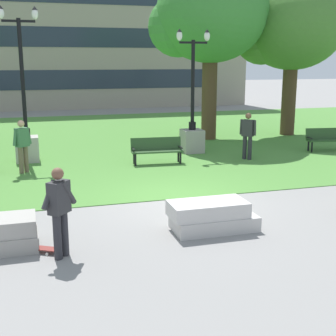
# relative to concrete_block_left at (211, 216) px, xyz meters

# --- Properties ---
(ground_plane) EXTENTS (140.00, 140.00, 0.00)m
(ground_plane) POSITION_rel_concrete_block_left_xyz_m (-0.02, 2.38, -0.31)
(ground_plane) COLOR gray
(grass_lawn) EXTENTS (40.00, 20.00, 0.02)m
(grass_lawn) POSITION_rel_concrete_block_left_xyz_m (-0.02, 12.38, -0.30)
(grass_lawn) COLOR #4C8438
(grass_lawn) RESTS_ON ground
(concrete_block_left) EXTENTS (1.88, 0.90, 0.64)m
(concrete_block_left) POSITION_rel_concrete_block_left_xyz_m (0.00, 0.00, 0.00)
(concrete_block_left) COLOR #BCB7B2
(concrete_block_left) RESTS_ON ground
(person_skateboarder) EXTENTS (0.69, 0.46, 1.71)m
(person_skateboarder) POSITION_rel_concrete_block_left_xyz_m (-3.20, -0.56, 0.66)
(person_skateboarder) COLOR #28282D
(person_skateboarder) RESTS_ON ground
(skateboard) EXTENTS (0.98, 0.68, 0.14)m
(skateboard) POSITION_rel_concrete_block_left_xyz_m (-3.60, -0.21, -0.22)
(skateboard) COLOR maroon
(skateboard) RESTS_ON ground
(park_bench_near_right) EXTENTS (1.83, 0.66, 0.90)m
(park_bench_near_right) POSITION_rel_concrete_block_left_xyz_m (0.60, 6.74, 0.23)
(park_bench_near_right) COLOR #284723
(park_bench_near_right) RESTS_ON grass_lawn
(park_bench_far_right) EXTENTS (1.86, 0.79, 0.90)m
(park_bench_far_right) POSITION_rel_concrete_block_left_xyz_m (7.83, 7.06, 0.23)
(park_bench_far_right) COLOR #284723
(park_bench_far_right) RESTS_ON grass_lawn
(lamp_post_right) EXTENTS (1.32, 0.80, 4.71)m
(lamp_post_right) POSITION_rel_concrete_block_left_xyz_m (2.47, 8.31, 0.68)
(lamp_post_right) COLOR gray
(lamp_post_right) RESTS_ON grass_lawn
(lamp_post_center) EXTENTS (1.32, 0.80, 5.35)m
(lamp_post_center) POSITION_rel_concrete_block_left_xyz_m (-3.78, 8.35, 0.79)
(lamp_post_center) COLOR #ADA89E
(lamp_post_center) RESTS_ON grass_lawn
(tree_near_left) EXTENTS (5.03, 4.79, 7.18)m
(tree_near_left) POSITION_rel_concrete_block_left_xyz_m (8.39, 11.31, 4.76)
(tree_near_left) COLOR #4C3823
(tree_near_left) RESTS_ON grass_lawn
(tree_near_right) EXTENTS (5.13, 4.89, 7.58)m
(tree_near_right) POSITION_rel_concrete_block_left_xyz_m (4.23, 11.21, 5.13)
(tree_near_right) COLOR #4C3823
(tree_near_right) RESTS_ON grass_lawn
(person_bystander_near_lawn) EXTENTS (0.63, 0.44, 1.71)m
(person_bystander_near_lawn) POSITION_rel_concrete_block_left_xyz_m (-3.90, 6.57, 0.68)
(person_bystander_near_lawn) COLOR brown
(person_bystander_near_lawn) RESTS_ON grass_lawn
(person_bystander_far_lawn) EXTENTS (0.51, 0.52, 1.71)m
(person_bystander_far_lawn) POSITION_rel_concrete_block_left_xyz_m (3.96, 6.44, 0.68)
(person_bystander_far_lawn) COLOR #28282D
(person_bystander_far_lawn) RESTS_ON grass_lawn
(building_facade_distant) EXTENTS (24.83, 1.03, 11.74)m
(building_facade_distant) POSITION_rel_concrete_block_left_xyz_m (0.98, 26.88, 5.56)
(building_facade_distant) COLOR gray
(building_facade_distant) RESTS_ON ground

